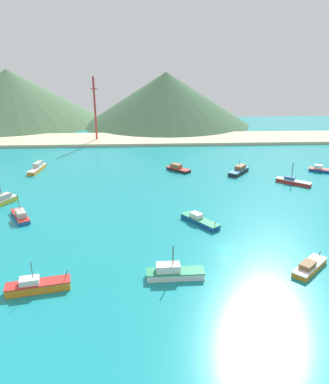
# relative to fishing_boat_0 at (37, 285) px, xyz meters

# --- Properties ---
(ground) EXTENTS (260.00, 280.00, 0.50)m
(ground) POSITION_rel_fishing_boat_0_xyz_m (33.13, 42.31, -1.16)
(ground) COLOR teal
(fishing_boat_0) EXTENTS (10.41, 4.55, 5.33)m
(fishing_boat_0) POSITION_rel_fishing_boat_0_xyz_m (0.00, 0.00, 0.00)
(fishing_boat_0) COLOR orange
(fishing_boat_0) RESTS_ON ground
(fishing_boat_1) EXTENTS (8.36, 8.08, 2.01)m
(fishing_boat_1) POSITION_rel_fishing_boat_0_xyz_m (46.20, 3.61, -0.22)
(fishing_boat_1) COLOR orange
(fishing_boat_1) RESTS_ON ground
(fishing_boat_2) EXTENTS (8.04, 7.96, 2.19)m
(fishing_boat_2) POSITION_rel_fishing_boat_0_xyz_m (28.34, 65.59, -0.11)
(fishing_boat_2) COLOR #232328
(fishing_boat_2) RESTS_ON ground
(fishing_boat_4) EXTENTS (8.19, 9.80, 2.24)m
(fishing_boat_4) POSITION_rel_fishing_boat_0_xyz_m (29.65, 24.07, -0.18)
(fishing_boat_4) COLOR #14478C
(fishing_boat_4) RESTS_ON ground
(fishing_boat_5) EXTENTS (9.91, 3.00, 6.04)m
(fishing_boat_5) POSITION_rel_fishing_boat_0_xyz_m (22.14, 2.56, 0.07)
(fishing_boat_5) COLOR silver
(fishing_boat_5) RESTS_ON ground
(fishing_boat_6) EXTENTS (6.68, 9.27, 6.41)m
(fishing_boat_6) POSITION_rel_fishing_boat_0_xyz_m (-11.49, 28.67, -0.07)
(fishing_boat_6) COLOR #1E5BA8
(fishing_boat_6) RESTS_ON ground
(fishing_boat_9) EXTENTS (9.21, 8.26, 6.38)m
(fishing_boat_9) POSITION_rel_fishing_boat_0_xyz_m (61.27, 50.29, -0.17)
(fishing_boat_9) COLOR red
(fishing_boat_9) RESTS_ON ground
(fishing_boat_10) EXTENTS (8.04, 6.09, 2.18)m
(fishing_boat_10) POSITION_rel_fishing_boat_0_xyz_m (75.06, 62.08, -0.17)
(fishing_boat_10) COLOR #14478C
(fishing_boat_10) RESTS_ON ground
(fishing_boat_11) EXTENTS (6.46, 8.64, 5.99)m
(fishing_boat_11) POSITION_rel_fishing_boat_0_xyz_m (-19.12, 38.24, 0.02)
(fishing_boat_11) COLOR gold
(fishing_boat_11) RESTS_ON ground
(fishing_boat_12) EXTENTS (3.59, 11.35, 2.63)m
(fishing_boat_12) POSITION_rel_fishing_boat_0_xyz_m (-18.13, 68.03, 0.05)
(fishing_boat_12) COLOR orange
(fishing_boat_12) RESTS_ON ground
(fishing_boat_15) EXTENTS (8.46, 9.77, 5.11)m
(fishing_boat_15) POSITION_rel_fishing_boat_0_xyz_m (47.88, 61.67, 0.02)
(fishing_boat_15) COLOR #232328
(fishing_boat_15) RESTS_ON ground
(beach_strip) EXTENTS (247.00, 25.23, 1.20)m
(beach_strip) POSITION_rel_fishing_boat_0_xyz_m (33.13, 114.24, -0.31)
(beach_strip) COLOR beige
(beach_strip) RESTS_ON ground
(hill_west) EXTENTS (103.96, 103.96, 29.44)m
(hill_west) POSITION_rel_fishing_boat_0_xyz_m (-58.31, 167.23, 13.81)
(hill_west) COLOR #476B47
(hill_west) RESTS_ON ground
(hill_central) EXTENTS (91.85, 91.85, 28.16)m
(hill_central) POSITION_rel_fishing_boat_0_xyz_m (29.64, 157.33, 13.17)
(hill_central) COLOR #3D6042
(hill_central) RESTS_ON ground
(radio_tower) EXTENTS (2.79, 2.23, 27.89)m
(radio_tower) POSITION_rel_fishing_boat_0_xyz_m (-3.73, 112.02, 13.31)
(radio_tower) COLOR #B7332D
(radio_tower) RESTS_ON ground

